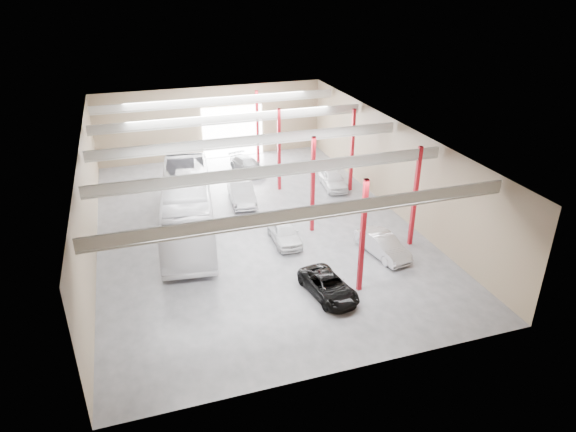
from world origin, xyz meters
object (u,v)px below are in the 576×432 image
car_row_b (241,192)px  car_row_c (247,165)px  car_right_far (333,179)px  coach_bus (187,206)px  black_sedan (328,286)px  car_right_near (383,245)px  car_row_a (284,232)px

car_row_b → car_row_c: 6.73m
car_right_far → coach_bus: bearing=-155.0°
black_sedan → car_right_far: (6.45, 14.94, 0.13)m
car_row_c → car_right_near: (4.76, -17.67, 0.05)m
car_row_b → car_right_far: bearing=7.8°
black_sedan → car_row_b: size_ratio=0.87×
coach_bus → car_row_a: (6.03, -3.54, -1.25)m
coach_bus → car_right_near: coach_bus is taller
coach_bus → car_right_far: 13.74m
car_row_a → car_right_far: bearing=50.0°
coach_bus → black_sedan: (6.50, -10.52, -1.36)m
car_row_a → car_right_near: car_right_near is taller
coach_bus → car_row_a: coach_bus is taller
black_sedan → car_right_far: car_right_far is taller
car_right_far → black_sedan: bearing=-107.2°
car_row_a → car_right_near: 6.75m
car_row_a → car_right_near: bearing=-32.9°
car_row_c → car_right_far: bearing=-58.6°
car_right_near → car_right_far: 11.80m
car_row_c → car_right_far: car_right_far is taller
car_right_near → black_sedan: bearing=-157.8°
car_row_a → black_sedan: bearing=-85.1°
coach_bus → black_sedan: coach_bus is taller
car_row_b → car_row_c: car_row_b is taller
car_right_far → car_row_b: bearing=-170.6°
car_row_c → car_right_near: 18.30m
black_sedan → car_row_b: car_row_b is taller
black_sedan → car_right_near: (5.13, 3.21, 0.11)m
coach_bus → car_right_near: 13.79m
coach_bus → car_row_a: size_ratio=3.34×
car_row_b → car_right_far: size_ratio=1.17×
car_row_c → car_right_far: size_ratio=1.07×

